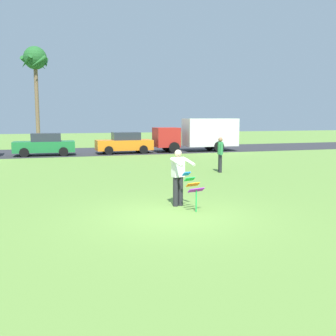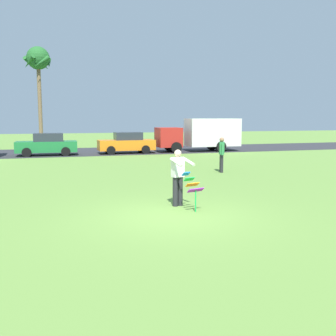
% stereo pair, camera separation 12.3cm
% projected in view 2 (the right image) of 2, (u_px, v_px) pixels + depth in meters
% --- Properties ---
extents(ground_plane, '(120.00, 120.00, 0.00)m').
position_uv_depth(ground_plane, '(172.00, 216.00, 10.80)').
color(ground_plane, olive).
extents(road_strip, '(120.00, 8.00, 0.01)m').
position_uv_depth(road_strip, '(89.00, 152.00, 31.32)').
color(road_strip, '#2D2D33').
rests_on(road_strip, ground).
extents(person_kite_flyer, '(0.66, 0.74, 1.73)m').
position_uv_depth(person_kite_flyer, '(178.00, 175.00, 11.93)').
color(person_kite_flyer, '#26262B').
rests_on(person_kite_flyer, ground).
extents(kite_held, '(0.53, 0.70, 1.11)m').
position_uv_depth(kite_held, '(192.00, 186.00, 11.33)').
color(kite_held, blue).
rests_on(kite_held, ground).
extents(parked_car_green, '(4.26, 1.96, 1.60)m').
position_uv_depth(parked_car_green, '(47.00, 145.00, 28.02)').
color(parked_car_green, '#1E7238').
rests_on(parked_car_green, ground).
extents(parked_car_orange, '(4.20, 1.84, 1.60)m').
position_uv_depth(parked_car_orange, '(127.00, 143.00, 29.72)').
color(parked_car_orange, orange).
rests_on(parked_car_orange, ground).
extents(parked_truck_red_cab, '(6.73, 2.19, 2.62)m').
position_uv_depth(parked_truck_red_cab, '(203.00, 134.00, 31.47)').
color(parked_truck_red_cab, '#B2231E').
rests_on(parked_truck_red_cab, ground).
extents(palm_tree_right_near, '(2.58, 2.71, 9.21)m').
position_uv_depth(palm_tree_right_near, '(38.00, 63.00, 36.37)').
color(palm_tree_right_near, brown).
rests_on(palm_tree_right_near, ground).
extents(person_walker_near, '(0.31, 0.55, 1.73)m').
position_uv_depth(person_walker_near, '(222.00, 154.00, 19.34)').
color(person_walker_near, '#26262B').
rests_on(person_walker_near, ground).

